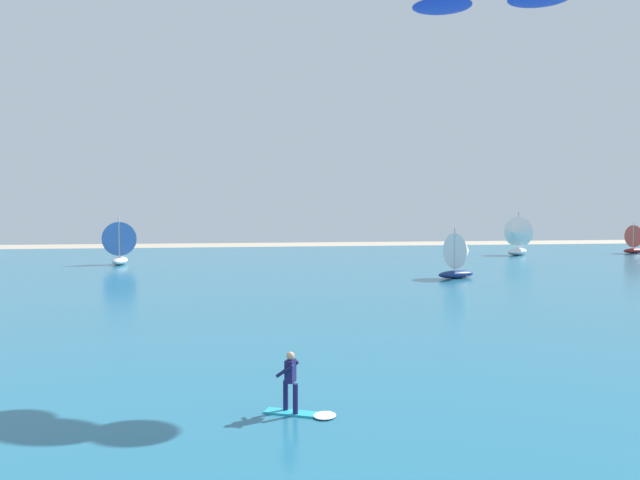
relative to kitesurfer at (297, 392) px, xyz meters
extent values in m
cube|color=#236B89|center=(1.43, 33.23, -0.65)|extent=(160.00, 90.00, 0.10)
cube|color=#26B2CC|center=(-0.17, 0.08, -0.58)|extent=(1.45, 1.00, 0.05)
cylinder|color=#19194C|center=(-0.06, -0.10, -0.15)|extent=(0.14, 0.14, 0.80)
cylinder|color=#19194C|center=(-0.28, 0.27, -0.15)|extent=(0.14, 0.14, 0.80)
cube|color=#19194C|center=(-0.17, 0.08, 0.55)|extent=(0.35, 0.42, 0.60)
sphere|color=tan|center=(-0.17, 0.08, 0.96)|extent=(0.22, 0.22, 0.22)
cylinder|color=#19194C|center=(-0.34, -0.08, 0.60)|extent=(0.49, 0.30, 0.39)
cylinder|color=#19194C|center=(-0.15, 0.32, 0.60)|extent=(0.49, 0.30, 0.39)
ellipsoid|color=white|center=(0.68, -0.33, -0.56)|extent=(0.84, 0.89, 0.08)
ellipsoid|color=#1E33B2|center=(6.39, 6.68, 12.61)|extent=(2.81, 2.59, 0.36)
ellipsoid|color=white|center=(34.35, 55.33, -0.18)|extent=(4.43, 4.07, 0.84)
cylinder|color=silver|center=(34.51, 55.46, 2.48)|extent=(0.14, 0.14, 4.49)
cone|color=white|center=(33.76, 54.83, 2.26)|extent=(3.93, 4.15, 3.77)
ellipsoid|color=maroon|center=(50.83, 56.01, -0.28)|extent=(3.61, 1.88, 0.65)
cylinder|color=silver|center=(50.67, 55.98, 1.76)|extent=(0.11, 0.11, 3.44)
cone|color=#D84C3F|center=(51.41, 56.14, 1.59)|extent=(2.08, 3.14, 2.89)
ellipsoid|color=navy|center=(16.79, 31.19, -0.28)|extent=(3.67, 2.26, 0.65)
cylinder|color=silver|center=(16.64, 31.14, 1.78)|extent=(0.11, 0.11, 3.47)
cone|color=white|center=(17.35, 31.38, 1.61)|extent=(2.39, 3.25, 2.91)
ellipsoid|color=white|center=(-12.17, 49.05, -0.22)|extent=(1.50, 4.14, 0.77)
cylinder|color=silver|center=(-12.18, 48.85, 2.22)|extent=(0.13, 0.13, 4.11)
cone|color=#3F72CC|center=(-12.16, 49.75, 2.02)|extent=(3.49, 1.87, 3.45)
camera|label=1|loc=(-1.98, -16.10, 4.80)|focal=34.65mm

